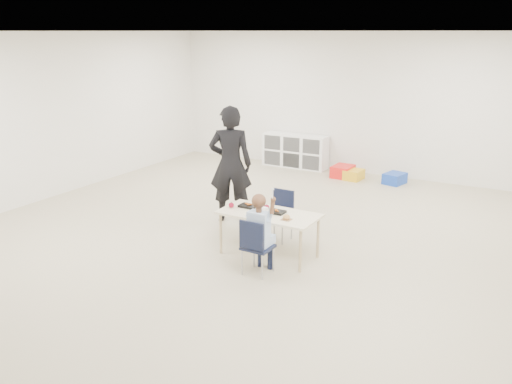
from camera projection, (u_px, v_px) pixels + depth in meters
The scene contains 16 objects.
room at pixel (241, 142), 7.11m from camera, with size 9.00×9.02×2.80m.
table at pixel (269, 234), 6.96m from camera, with size 1.28×0.67×0.58m.
chair_near at pixel (258, 246), 6.43m from camera, with size 0.34×0.32×0.70m, color black, non-canonical shape.
chair_far at pixel (278, 216), 7.47m from camera, with size 0.34×0.32×0.70m, color black, non-canonical shape.
child at pixel (258, 230), 6.38m from camera, with size 0.47×0.47×1.10m, color #B9D7FA, non-canonical shape.
lunch_tray_near at pixel (276, 212), 6.88m from camera, with size 0.22×0.16×0.03m, color black.
lunch_tray_far at pixel (248, 206), 7.10m from camera, with size 0.22×0.16×0.03m, color black.
milk_carton at pixel (265, 212), 6.78m from camera, with size 0.07×0.07×0.10m, color white.
bread_roll at pixel (286, 217), 6.63m from camera, with size 0.09×0.09×0.07m, color tan.
apple_near at pixel (267, 207), 6.98m from camera, with size 0.07×0.07×0.07m, color maroon.
apple_far at pixel (231, 205), 7.07m from camera, with size 0.07×0.07×0.07m, color maroon.
cubby_shelf at pixel (295, 151), 11.55m from camera, with size 1.40×0.40×0.70m, color white.
adult at pixel (230, 164), 8.12m from camera, with size 0.64×0.42×1.77m, color black.
bin_red at pixel (343, 171), 10.80m from camera, with size 0.37×0.47×0.23m, color red.
bin_yellow at pixel (354, 175), 10.62m from camera, with size 0.31×0.40×0.20m, color gold.
bin_blue at pixel (395, 178), 10.33m from camera, with size 0.33×0.42×0.21m, color #173EB0.
Camera 1 is at (3.58, -6.02, 2.80)m, focal length 38.00 mm.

